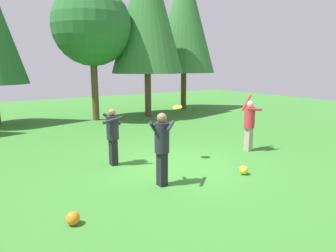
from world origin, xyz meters
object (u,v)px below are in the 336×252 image
ball_orange (73,218)px  tree_center (92,26)px  tree_far_right (184,17)px  tree_right (147,7)px  frisbee (177,107)px  person_bystander (162,143)px  person_thrower (249,121)px  ball_yellow (244,170)px  person_catcher (113,132)px

ball_orange → tree_center: tree_center is taller
tree_far_right → tree_right: size_ratio=0.99×
tree_far_right → tree_center: (-6.17, -0.69, -1.07)m
ball_orange → tree_center: 11.55m
frisbee → person_bystander: bearing=-136.1°
frisbee → ball_orange: frisbee is taller
tree_center → person_thrower: bearing=-75.8°
tree_center → frisbee: bearing=-93.4°
person_thrower → ball_yellow: bearing=48.9°
person_thrower → ball_yellow: (-1.82, -1.45, -0.87)m
person_thrower → tree_right: tree_right is taller
frisbee → tree_right: tree_right is taller
ball_yellow → person_thrower: bearing=38.6°
person_catcher → tree_center: bearing=94.0°
person_bystander → ball_orange: person_bystander is taller
person_catcher → tree_center: 8.37m
person_thrower → person_catcher: bearing=-4.5°
ball_yellow → tree_center: bearing=91.7°
person_thrower → tree_far_right: bearing=-104.1°
ball_orange → tree_right: size_ratio=0.03×
frisbee → tree_far_right: 11.56m
person_thrower → person_catcher: person_thrower is taller
frisbee → ball_yellow: frisbee is taller
ball_orange → tree_right: (7.02, 9.41, 5.67)m
frisbee → tree_center: tree_center is taller
frisbee → tree_right: bearing=65.7°
person_thrower → tree_center: (-2.10, 8.30, 3.67)m
person_thrower → ball_yellow: 2.48m
tree_far_right → frisbee: bearing=-127.9°
person_bystander → tree_far_right: (8.02, 9.87, 4.70)m
person_catcher → ball_yellow: bearing=-25.2°
person_thrower → tree_far_right: (4.07, 8.99, 4.74)m
person_catcher → tree_far_right: 12.43m
person_catcher → ball_yellow: size_ratio=6.89×
ball_yellow → frisbee: bearing=111.2°
person_bystander → tree_right: (4.75, 8.79, 4.77)m
ball_yellow → tree_far_right: 13.23m
tree_far_right → ball_orange: bearing=-134.5°
tree_right → tree_center: 3.14m
person_catcher → ball_orange: (-1.93, -2.62, -0.83)m
tree_far_right → ball_yellow: bearing=-119.4°
person_catcher → person_bystander: person_bystander is taller
tree_far_right → person_catcher: bearing=-136.8°
person_thrower → tree_right: bearing=-85.5°
frisbee → ball_orange: size_ratio=1.51×
person_bystander → tree_center: (1.86, 9.18, 3.63)m
tree_right → person_catcher: bearing=-126.9°
ball_orange → tree_right: 13.04m
person_thrower → frisbee: 2.67m
tree_far_right → tree_center: 6.30m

